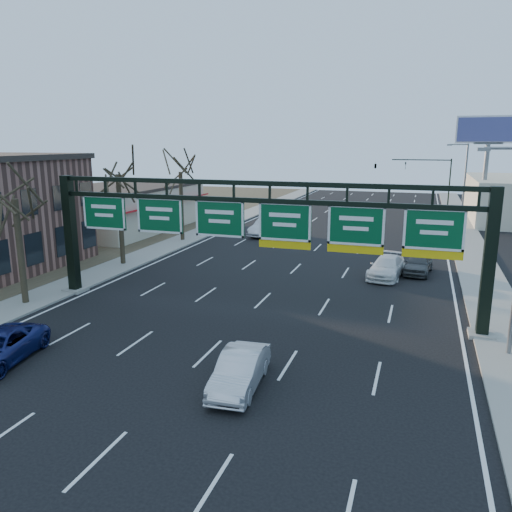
% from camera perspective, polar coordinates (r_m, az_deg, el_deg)
% --- Properties ---
extents(ground, '(160.00, 160.00, 0.00)m').
position_cam_1_polar(ground, '(20.98, -7.79, -13.07)').
color(ground, black).
rests_on(ground, ground).
extents(sidewalk_left, '(3.00, 120.00, 0.12)m').
position_cam_1_polar(sidewalk_left, '(43.54, -11.34, 0.60)').
color(sidewalk_left, gray).
rests_on(sidewalk_left, ground).
extents(sidewalk_right, '(3.00, 120.00, 0.12)m').
position_cam_1_polar(sidewalk_right, '(38.17, 24.33, -2.04)').
color(sidewalk_right, gray).
rests_on(sidewalk_right, ground).
extents(dirt_strip_left, '(21.00, 120.00, 0.06)m').
position_cam_1_polar(dirt_strip_left, '(50.65, -23.42, 1.46)').
color(dirt_strip_left, '#473D2B').
rests_on(dirt_strip_left, ground).
extents(lane_markings, '(21.60, 120.00, 0.01)m').
position_cam_1_polar(lane_markings, '(38.90, 5.28, -0.74)').
color(lane_markings, white).
rests_on(lane_markings, ground).
extents(sign_gantry, '(24.60, 1.20, 7.20)m').
position_cam_1_polar(sign_gantry, '(26.60, -0.17, 3.13)').
color(sign_gantry, black).
rests_on(sign_gantry, ground).
extents(cream_strip, '(10.90, 18.40, 4.70)m').
position_cam_1_polar(cream_strip, '(55.22, -14.68, 5.42)').
color(cream_strip, beige).
rests_on(cream_strip, ground).
extents(tree_gantry, '(3.60, 3.60, 8.48)m').
position_cam_1_polar(tree_gantry, '(30.61, -26.05, 7.80)').
color(tree_gantry, '#30281B').
rests_on(tree_gantry, sidewalk_left).
extents(tree_mid, '(3.60, 3.60, 9.24)m').
position_cam_1_polar(tree_mid, '(38.36, -15.60, 10.51)').
color(tree_mid, '#30281B').
rests_on(tree_mid, sidewalk_left).
extents(tree_far, '(3.60, 3.60, 8.86)m').
position_cam_1_polar(tree_far, '(47.00, -8.68, 10.73)').
color(tree_far, '#30281B').
rests_on(tree_far, sidewalk_left).
extents(streetlight_far, '(2.15, 0.22, 9.00)m').
position_cam_1_polar(streetlight_far, '(57.11, 22.61, 7.84)').
color(streetlight_far, slate).
rests_on(streetlight_far, sidewalk_right).
extents(billboard_right, '(7.00, 0.50, 12.00)m').
position_cam_1_polar(billboard_right, '(62.15, 25.01, 11.65)').
color(billboard_right, slate).
rests_on(billboard_right, ground).
extents(traffic_signal_mast, '(10.16, 0.54, 7.00)m').
position_cam_1_polar(traffic_signal_mast, '(71.98, 16.44, 9.48)').
color(traffic_signal_mast, black).
rests_on(traffic_signal_mast, ground).
extents(car_silver_sedan, '(1.82, 4.35, 1.40)m').
position_cam_1_polar(car_silver_sedan, '(19.40, -1.86, -12.92)').
color(car_silver_sedan, silver).
rests_on(car_silver_sedan, ground).
extents(car_white_wagon, '(2.67, 5.13, 1.42)m').
position_cam_1_polar(car_white_wagon, '(35.63, 14.73, -1.23)').
color(car_white_wagon, white).
rests_on(car_white_wagon, ground).
extents(car_grey_far, '(2.18, 4.37, 1.43)m').
position_cam_1_polar(car_grey_far, '(37.27, 18.06, -0.82)').
color(car_grey_far, '#414446').
rests_on(car_grey_far, ground).
extents(car_silver_distant, '(2.45, 5.25, 1.66)m').
position_cam_1_polar(car_silver_distant, '(49.80, 1.13, 3.29)').
color(car_silver_distant, silver).
rests_on(car_silver_distant, ground).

